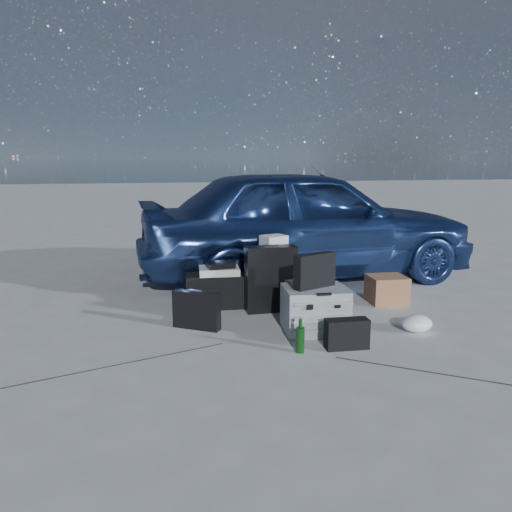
% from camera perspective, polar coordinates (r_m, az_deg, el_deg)
% --- Properties ---
extents(ground, '(60.00, 60.00, 0.00)m').
position_cam_1_polar(ground, '(4.95, 3.36, -8.50)').
color(ground, beige).
rests_on(ground, ground).
extents(car, '(4.69, 2.11, 1.56)m').
position_cam_1_polar(car, '(6.98, 5.66, 3.84)').
color(car, '#2F4A8B').
rests_on(car, ground).
extents(pelican_case, '(0.63, 0.53, 0.43)m').
position_cam_1_polar(pelican_case, '(4.91, 6.72, -6.07)').
color(pelican_case, '#95979A').
rests_on(pelican_case, ground).
extents(laptop_bag, '(0.45, 0.28, 0.33)m').
position_cam_1_polar(laptop_bag, '(4.83, 6.72, -1.67)').
color(laptop_bag, black).
rests_on(laptop_bag, pelican_case).
extents(briefcase, '(0.47, 0.35, 0.38)m').
position_cam_1_polar(briefcase, '(4.98, -6.82, -6.17)').
color(briefcase, black).
rests_on(briefcase, ground).
extents(suitcase_left, '(0.56, 0.21, 0.73)m').
position_cam_1_polar(suitcase_left, '(5.47, 1.69, -2.62)').
color(suitcase_left, black).
rests_on(suitcase_left, ground).
extents(suitcase_right, '(0.50, 0.25, 0.58)m').
position_cam_1_polar(suitcase_right, '(5.83, 1.84, -2.50)').
color(suitcase_right, black).
rests_on(suitcase_right, ground).
extents(white_carton, '(0.32, 0.29, 0.21)m').
position_cam_1_polar(white_carton, '(5.73, 2.04, 1.31)').
color(white_carton, silver).
rests_on(white_carton, suitcase_right).
extents(duffel_bag, '(0.77, 0.37, 0.38)m').
position_cam_1_polar(duffel_bag, '(5.68, -4.20, -3.94)').
color(duffel_bag, black).
rests_on(duffel_bag, ground).
extents(flat_box_white, '(0.46, 0.36, 0.08)m').
position_cam_1_polar(flat_box_white, '(5.64, -4.24, -1.68)').
color(flat_box_white, silver).
rests_on(flat_box_white, duffel_bag).
extents(flat_box_black, '(0.32, 0.24, 0.06)m').
position_cam_1_polar(flat_box_black, '(5.61, -4.07, -1.00)').
color(flat_box_black, black).
rests_on(flat_box_black, flat_box_white).
extents(kraft_bag, '(0.32, 0.20, 0.41)m').
position_cam_1_polar(kraft_bag, '(5.23, 5.21, -5.08)').
color(kraft_bag, olive).
rests_on(kraft_bag, ground).
extents(cardboard_box, '(0.44, 0.39, 0.32)m').
position_cam_1_polar(cardboard_box, '(6.03, 14.72, -3.70)').
color(cardboard_box, '#9A6A43').
rests_on(cardboard_box, ground).
extents(plastic_bag, '(0.32, 0.28, 0.17)m').
position_cam_1_polar(plastic_bag, '(5.14, 17.89, -7.34)').
color(plastic_bag, white).
rests_on(plastic_bag, ground).
extents(messenger_bag, '(0.39, 0.16, 0.27)m').
position_cam_1_polar(messenger_bag, '(4.54, 10.33, -8.74)').
color(messenger_bag, black).
rests_on(messenger_bag, ground).
extents(green_bottle, '(0.08, 0.08, 0.31)m').
position_cam_1_polar(green_bottle, '(4.39, 5.07, -9.03)').
color(green_bottle, black).
rests_on(green_bottle, ground).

